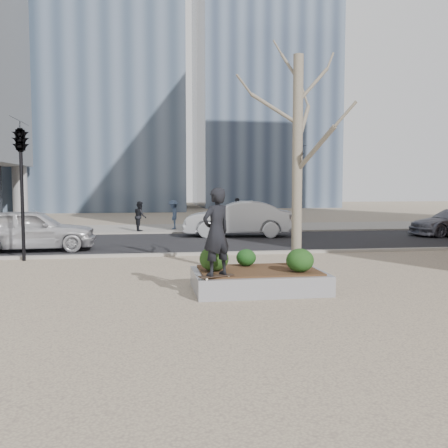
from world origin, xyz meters
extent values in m
plane|color=tan|center=(0.00, 0.00, 0.00)|extent=(120.00, 120.00, 0.00)
cube|color=black|center=(0.00, 10.00, 0.01)|extent=(60.00, 8.00, 0.02)
cube|color=gray|center=(0.00, 17.00, 0.01)|extent=(60.00, 6.00, 0.02)
cube|color=gray|center=(1.00, 0.00, 0.23)|extent=(3.00, 2.00, 0.45)
cube|color=#382314|center=(1.00, 0.00, 0.47)|extent=(2.70, 1.70, 0.04)
ellipsoid|color=black|center=(-0.05, -0.08, 0.77)|extent=(0.67, 0.67, 0.57)
ellipsoid|color=#133A12|center=(0.81, 0.52, 0.69)|extent=(0.48, 0.48, 0.41)
ellipsoid|color=#193912|center=(1.85, -0.48, 0.76)|extent=(0.62, 0.62, 0.53)
imported|color=black|center=(-0.10, -0.81, 1.46)|extent=(0.81, 0.74, 1.87)
imported|color=silver|center=(-5.77, 8.00, 0.80)|extent=(4.71, 2.15, 1.57)
imported|color=#A3A6AB|center=(2.69, 12.03, 0.86)|extent=(5.29, 2.54, 1.67)
imported|color=black|center=(-1.91, 15.53, 0.81)|extent=(0.70, 0.84, 1.57)
imported|color=#374864|center=(-0.11, 16.44, 0.82)|extent=(0.65, 1.06, 1.60)
imported|color=black|center=(3.24, 14.95, 0.90)|extent=(1.07, 0.57, 1.75)
camera|label=1|loc=(-1.54, -11.20, 2.43)|focal=40.00mm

